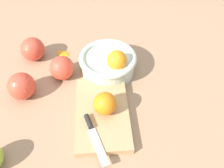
{
  "coord_description": "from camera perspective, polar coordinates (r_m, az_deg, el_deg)",
  "views": [
    {
      "loc": [
        0.47,
        0.16,
        0.59
      ],
      "look_at": [
        -0.02,
        0.1,
        0.04
      ],
      "focal_mm": 38.89,
      "sensor_mm": 36.0,
      "label": 1
    }
  ],
  "objects": [
    {
      "name": "cutting_board",
      "position": [
        0.71,
        -2.33,
        -6.73
      ],
      "size": [
        0.28,
        0.2,
        0.02
      ],
      "primitive_type": "cube",
      "rotation": [
        0.0,
        0.0,
        0.2
      ],
      "color": "tan",
      "rests_on": "ground_plane"
    },
    {
      "name": "apple_front_left_2",
      "position": [
        0.9,
        -18.13,
        7.8
      ],
      "size": [
        0.08,
        0.08,
        0.08
      ],
      "primitive_type": "sphere",
      "color": "#D6422D",
      "rests_on": "ground_plane"
    },
    {
      "name": "citrus_peel",
      "position": [
        0.91,
        -11.44,
        7.09
      ],
      "size": [
        0.06,
        0.06,
        0.01
      ],
      "primitive_type": "ellipsoid",
      "rotation": [
        0.0,
        0.0,
        4.21
      ],
      "color": "orange",
      "rests_on": "ground_plane"
    },
    {
      "name": "knife",
      "position": [
        0.66,
        -4.58,
        -11.14
      ],
      "size": [
        0.14,
        0.09,
        0.01
      ],
      "color": "silver",
      "rests_on": "cutting_board"
    },
    {
      "name": "apple_front_center",
      "position": [
        0.78,
        -20.49,
        -0.47
      ],
      "size": [
        0.08,
        0.08,
        0.08
      ],
      "primitive_type": "sphere",
      "color": "#D6422D",
      "rests_on": "ground_plane"
    },
    {
      "name": "apple_front_left",
      "position": [
        0.81,
        -11.67,
        3.72
      ],
      "size": [
        0.08,
        0.08,
        0.08
      ],
      "primitive_type": "sphere",
      "color": "#D6422D",
      "rests_on": "ground_plane"
    },
    {
      "name": "bowl",
      "position": [
        0.81,
        -0.78,
        5.05
      ],
      "size": [
        0.19,
        0.19,
        0.1
      ],
      "color": "beige",
      "rests_on": "ground_plane"
    },
    {
      "name": "ground_plane",
      "position": [
        0.77,
        -7.59,
        -2.47
      ],
      "size": [
        2.4,
        2.4,
        0.0
      ],
      "primitive_type": "plane",
      "color": "#997556"
    },
    {
      "name": "orange_on_board",
      "position": [
        0.67,
        -1.67,
        -4.63
      ],
      "size": [
        0.07,
        0.07,
        0.07
      ],
      "primitive_type": "sphere",
      "color": "orange",
      "rests_on": "cutting_board"
    }
  ]
}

